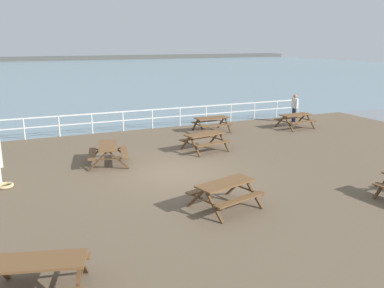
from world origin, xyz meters
TOP-DOWN VIEW (x-y plane):
  - ground_plane at (0.00, 0.00)m, footprint 30.00×24.00m
  - sea_band at (0.00, 52.75)m, footprint 142.00×90.00m
  - distant_shoreline at (0.00, 95.75)m, footprint 142.00×6.00m
  - seaward_railing at (0.00, 7.75)m, footprint 23.07×0.07m
  - picnic_table_near_left at (2.32, 2.36)m, footprint 2.05×1.82m
  - picnic_table_near_right at (-2.03, 2.04)m, footprint 1.84×2.07m
  - picnic_table_mid_centre at (8.99, 4.71)m, footprint 1.92×1.68m
  - picnic_table_far_right at (0.16, -3.61)m, footprint 2.13×1.92m
  - picnic_table_seaward at (-5.07, -5.98)m, footprint 2.14×1.93m
  - picnic_table_corner at (4.31, 5.73)m, footprint 1.81×1.56m
  - visitor at (9.98, 6.13)m, footprint 0.25×0.53m
  - rope_coil at (-5.75, 0.80)m, footprint 0.55×0.55m

SIDE VIEW (x-z plane):
  - ground_plane at x=0.00m, z-range -0.20..0.00m
  - sea_band at x=0.00m, z-range 0.00..0.00m
  - distant_shoreline at x=0.00m, z-range -0.90..0.90m
  - rope_coil at x=-5.75m, z-range 0.00..0.11m
  - picnic_table_near_left at x=2.32m, z-range 0.19..0.98m
  - picnic_table_near_right at x=-2.03m, z-range 0.19..0.98m
  - picnic_table_mid_centre at x=8.99m, z-range 0.19..0.98m
  - picnic_table_far_right at x=0.16m, z-range 0.19..0.98m
  - picnic_table_seaward at x=-5.07m, z-range 0.19..0.98m
  - picnic_table_corner at x=4.31m, z-range 0.19..0.98m
  - seaward_railing at x=0.00m, z-range 0.20..1.28m
  - visitor at x=9.98m, z-range 0.12..1.78m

